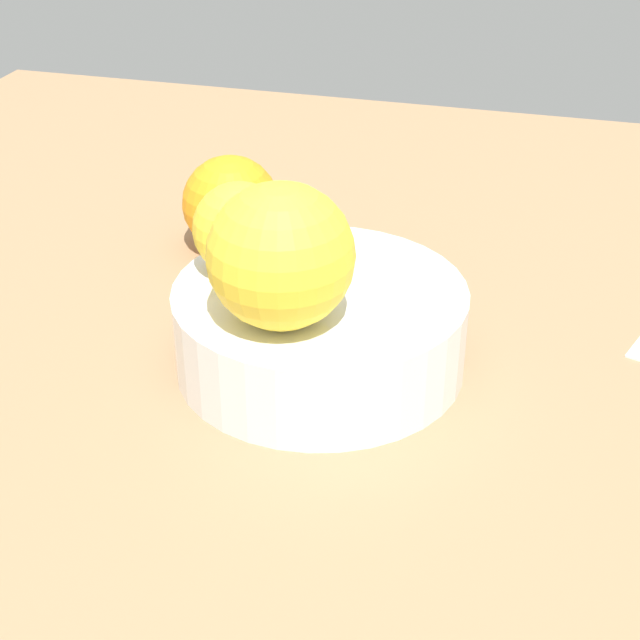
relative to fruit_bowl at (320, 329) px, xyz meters
The scene contains 5 objects.
ground_plane 3.71cm from the fruit_bowl, ahead, with size 110.00×110.00×2.00cm, color #997551.
fruit_bowl is the anchor object (origin of this frame).
orange_in_bowl_0 8.63cm from the fruit_bowl, 165.21° to the left, with size 8.78×8.78×8.78cm, color yellow.
orange_in_bowl_1 8.34cm from the fruit_bowl, 79.23° to the left, with size 6.14×6.14×6.14cm, color yellow.
orange_loose_0 18.83cm from the fruit_bowl, 37.83° to the left, with size 7.79×7.79×7.79cm, color orange.
Camera 1 is at (-52.15, -14.40, 35.69)cm, focal length 54.50 mm.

